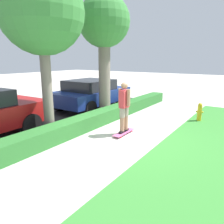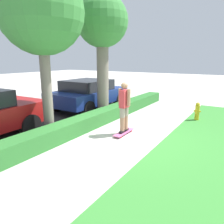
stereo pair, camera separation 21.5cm
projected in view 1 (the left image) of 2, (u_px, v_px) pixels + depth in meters
ground_plane at (127, 138)px, 6.66m from camera, size 60.00×60.00×0.00m
street_asphalt at (38, 118)px, 8.94m from camera, size 12.56×5.00×0.01m
hedge_row at (86, 122)px, 7.47m from camera, size 12.56×0.60×0.48m
skateboard at (124, 132)px, 6.97m from camera, size 0.99×0.24×0.08m
skater_person at (124, 106)px, 6.77m from camera, size 0.48×0.41×1.58m
tree_near at (42, 13)px, 6.05m from camera, size 2.40×2.40×4.83m
tree_mid at (104, 26)px, 8.37m from camera, size 1.99×1.99×4.75m
parked_car_middle at (91, 93)px, 10.41m from camera, size 4.00×2.06×1.39m
fire_hydrant at (200, 112)px, 8.42m from camera, size 0.17×0.27×0.71m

